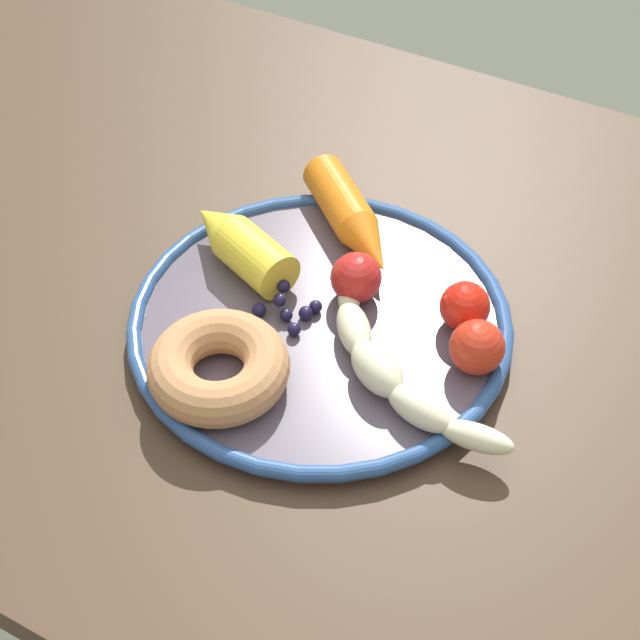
# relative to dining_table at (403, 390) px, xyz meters

# --- Properties ---
(dining_table) EXTENTS (1.27, 0.70, 0.75)m
(dining_table) POSITION_rel_dining_table_xyz_m (0.00, 0.00, 0.00)
(dining_table) COLOR #463423
(dining_table) RESTS_ON ground_plane
(plate) EXTENTS (0.30, 0.30, 0.02)m
(plate) POSITION_rel_dining_table_xyz_m (-0.06, -0.05, 0.10)
(plate) COLOR #554D5B
(plate) RESTS_ON dining_table
(banana) EXTENTS (0.19, 0.13, 0.03)m
(banana) POSITION_rel_dining_table_xyz_m (0.02, -0.08, 0.12)
(banana) COLOR beige
(banana) RESTS_ON plate
(carrot_orange) EXTENTS (0.13, 0.11, 0.04)m
(carrot_orange) POSITION_rel_dining_table_xyz_m (-0.08, 0.05, 0.12)
(carrot_orange) COLOR orange
(carrot_orange) RESTS_ON plate
(carrot_yellow) EXTENTS (0.11, 0.08, 0.04)m
(carrot_yellow) POSITION_rel_dining_table_xyz_m (-0.14, -0.02, 0.13)
(carrot_yellow) COLOR yellow
(carrot_yellow) RESTS_ON plate
(donut) EXTENTS (0.12, 0.12, 0.03)m
(donut) POSITION_rel_dining_table_xyz_m (-0.09, -0.14, 0.12)
(donut) COLOR tan
(donut) RESTS_ON plate
(blueberry_pile) EXTENTS (0.05, 0.04, 0.02)m
(blueberry_pile) POSITION_rel_dining_table_xyz_m (-0.08, -0.06, 0.11)
(blueberry_pile) COLOR #191638
(blueberry_pile) RESTS_ON plate
(tomato_near) EXTENTS (0.04, 0.04, 0.04)m
(tomato_near) POSITION_rel_dining_table_xyz_m (-0.04, -0.01, 0.13)
(tomato_near) COLOR red
(tomato_near) RESTS_ON plate
(tomato_mid) EXTENTS (0.04, 0.04, 0.04)m
(tomato_mid) POSITION_rel_dining_table_xyz_m (0.04, -0.00, 0.13)
(tomato_mid) COLOR red
(tomato_mid) RESTS_ON plate
(tomato_far) EXTENTS (0.04, 0.04, 0.04)m
(tomato_far) POSITION_rel_dining_table_xyz_m (0.07, -0.04, 0.13)
(tomato_far) COLOR red
(tomato_far) RESTS_ON plate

